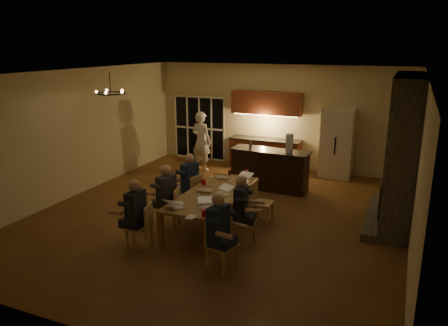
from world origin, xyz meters
The scene contains 44 objects.
floor centered at (0.00, 0.00, 0.00)m, with size 9.00×9.00×0.00m, color brown.
back_wall centered at (0.00, 4.52, 1.60)m, with size 8.00×0.04×3.20m, color beige.
left_wall centered at (-4.02, 0.00, 1.60)m, with size 0.04×9.00×3.20m, color beige.
right_wall centered at (4.02, 0.00, 1.60)m, with size 0.04×9.00×3.20m, color beige.
ceiling centered at (0.00, 0.00, 3.22)m, with size 8.00×9.00×0.04m, color white.
french_doors centered at (-2.70, 4.47, 1.05)m, with size 1.86×0.08×2.10m, color black.
fireplace centered at (3.70, 1.20, 1.60)m, with size 0.58×2.50×3.20m, color #635C4E.
kitchenette centered at (-0.30, 4.20, 1.20)m, with size 2.24×0.68×2.40m, color brown, non-canonical shape.
refrigerator centered at (1.90, 4.15, 1.00)m, with size 0.90×0.68×2.00m, color beige.
dining_table centered at (0.10, -0.54, 0.38)m, with size 1.10×2.77×0.75m, color #A98443.
bar_island centered at (0.46, 2.30, 0.54)m, with size 2.10×0.68×1.08m, color black.
chair_left_near centered at (-0.75, -2.08, 0.45)m, with size 0.44×0.44×0.89m, color tan, non-canonical shape.
chair_left_mid centered at (-0.73, -1.02, 0.45)m, with size 0.44×0.44×0.89m, color tan, non-canonical shape.
chair_left_far centered at (-0.75, 0.03, 0.45)m, with size 0.44×0.44×0.89m, color tan, non-canonical shape.
chair_right_near centered at (1.02, -2.17, 0.45)m, with size 0.44×0.44×0.89m, color tan, non-canonical shape.
chair_right_mid centered at (1.01, -1.10, 0.45)m, with size 0.44×0.44×0.89m, color tan, non-canonical shape.
chair_right_far centered at (0.99, 0.08, 0.45)m, with size 0.44×0.44×0.89m, color tan, non-canonical shape.
person_left_near centered at (-0.78, -2.10, 0.69)m, with size 0.60×0.60×1.38m, color #252830, non-canonical shape.
person_right_near centered at (0.95, -2.18, 0.69)m, with size 0.60×0.60×1.38m, color navy, non-canonical shape.
person_left_mid centered at (-0.76, -1.01, 0.69)m, with size 0.60×0.60×1.38m, color #35393E, non-canonical shape.
person_right_mid centered at (0.94, -1.08, 0.69)m, with size 0.60×0.60×1.38m, color #252830, non-canonical shape.
person_left_far centered at (-0.77, 0.05, 0.69)m, with size 0.60×0.60×1.38m, color navy, non-canonical shape.
standing_person centered at (-2.02, 3.22, 0.91)m, with size 0.67×0.44×1.83m, color white.
chandelier centered at (-2.29, -0.67, 2.75)m, with size 0.63×0.63×0.03m, color black.
laptop_a centered at (-0.21, -1.60, 0.86)m, with size 0.32×0.28×0.23m, color silver, non-canonical shape.
laptop_b centered at (0.35, -1.40, 0.86)m, with size 0.32×0.28×0.23m, color silver, non-canonical shape.
laptop_c centered at (-0.11, -0.49, 0.86)m, with size 0.32×0.28×0.23m, color silver, non-canonical shape.
laptop_d centered at (0.33, -0.57, 0.86)m, with size 0.32×0.28×0.23m, color silver, non-canonical shape.
laptop_e centered at (-0.12, 0.49, 0.86)m, with size 0.32×0.28×0.23m, color silver, non-canonical shape.
laptop_f centered at (0.40, 0.48, 0.86)m, with size 0.32×0.28×0.23m, color silver, non-canonical shape.
mug_front centered at (0.00, -1.02, 0.80)m, with size 0.07×0.07×0.10m, color white.
mug_mid centered at (0.23, 0.07, 0.80)m, with size 0.07×0.07×0.10m, color white.
mug_back centered at (-0.30, 0.21, 0.80)m, with size 0.09×0.09×0.10m, color white.
redcup_near centered at (0.50, -1.80, 0.81)m, with size 0.10×0.10×0.12m, color #B40C0E.
redcup_mid centered at (-0.32, -0.13, 0.81)m, with size 0.10×0.10×0.12m, color #B40C0E.
redcup_far centered at (0.30, 0.93, 0.81)m, with size 0.09×0.09×0.12m, color #B40C0E.
can_silver centered at (0.16, -1.23, 0.81)m, with size 0.06×0.06×0.12m, color #B2B2B7.
can_cola centered at (-0.08, 0.78, 0.81)m, with size 0.06×0.06×0.12m, color #3F0F0C.
plate_near centered at (0.40, -1.12, 0.76)m, with size 0.26×0.26×0.02m, color white.
plate_left centered at (-0.26, -1.45, 0.76)m, with size 0.26×0.26×0.02m, color white.
plate_far centered at (0.54, 0.19, 0.76)m, with size 0.23×0.23×0.02m, color white.
notepad centered at (0.30, -1.94, 0.76)m, with size 0.16×0.23×0.01m, color white.
bar_bottle centered at (-0.09, 2.25, 1.20)m, with size 0.08×0.08×0.24m, color #99999E.
bar_blender centered at (0.98, 2.26, 1.32)m, with size 0.15×0.15×0.48m, color silver.
Camera 1 is at (3.77, -8.48, 3.80)m, focal length 35.00 mm.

